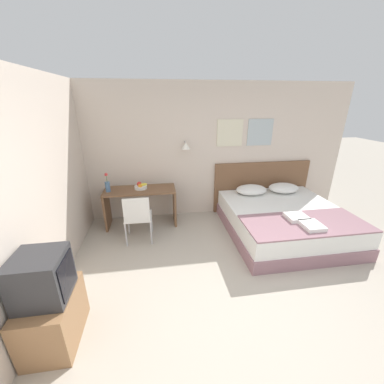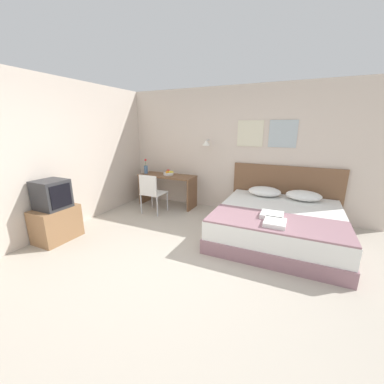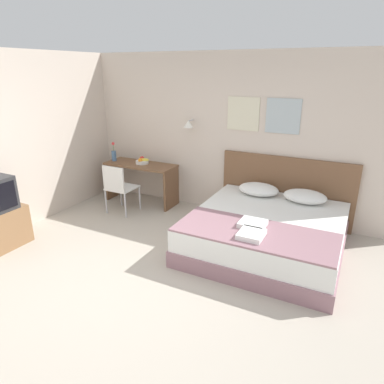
{
  "view_description": "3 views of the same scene",
  "coord_description": "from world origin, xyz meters",
  "px_view_note": "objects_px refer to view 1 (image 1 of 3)",
  "views": [
    {
      "loc": [
        -1.1,
        -1.98,
        2.31
      ],
      "look_at": [
        -0.58,
        1.45,
        0.95
      ],
      "focal_mm": 22.0,
      "sensor_mm": 36.0,
      "label": 1
    },
    {
      "loc": [
        1.35,
        -2.4,
        1.84
      ],
      "look_at": [
        -0.3,
        1.17,
        0.74
      ],
      "focal_mm": 22.0,
      "sensor_mm": 36.0,
      "label": 2
    },
    {
      "loc": [
        2.12,
        -2.69,
        2.38
      ],
      "look_at": [
        0.14,
        1.22,
        0.79
      ],
      "focal_mm": 32.0,
      "sensor_mm": 36.0,
      "label": 3
    }
  ],
  "objects_px": {
    "pillow_right": "(284,188)",
    "desk_chair": "(138,215)",
    "fruit_bowl": "(141,186)",
    "flower_vase": "(108,185)",
    "throw_blanket": "(306,223)",
    "desk": "(141,199)",
    "television": "(42,277)",
    "bed": "(284,221)",
    "pillow_left": "(251,190)",
    "headboard": "(261,186)",
    "folded_towel_mid_bed": "(312,226)",
    "tv_stand": "(53,318)",
    "folded_towel_near_foot": "(297,217)"
  },
  "relations": [
    {
      "from": "desk_chair",
      "to": "bed",
      "type": "bearing_deg",
      "value": -2.24
    },
    {
      "from": "bed",
      "to": "desk",
      "type": "xyz_separation_m",
      "value": [
        -2.58,
        0.74,
        0.27
      ]
    },
    {
      "from": "flower_vase",
      "to": "headboard",
      "type": "bearing_deg",
      "value": 6.4
    },
    {
      "from": "bed",
      "to": "pillow_right",
      "type": "xyz_separation_m",
      "value": [
        0.35,
        0.74,
        0.35
      ]
    },
    {
      "from": "pillow_left",
      "to": "throw_blanket",
      "type": "distance_m",
      "value": 1.38
    },
    {
      "from": "bed",
      "to": "fruit_bowl",
      "type": "relative_size",
      "value": 8.15
    },
    {
      "from": "folded_towel_near_foot",
      "to": "pillow_left",
      "type": "bearing_deg",
      "value": 103.32
    },
    {
      "from": "fruit_bowl",
      "to": "tv_stand",
      "type": "height_order",
      "value": "fruit_bowl"
    },
    {
      "from": "fruit_bowl",
      "to": "flower_vase",
      "type": "xyz_separation_m",
      "value": [
        -0.58,
        -0.08,
        0.08
      ]
    },
    {
      "from": "folded_towel_mid_bed",
      "to": "tv_stand",
      "type": "xyz_separation_m",
      "value": [
        -3.34,
        -0.86,
        -0.29
      ]
    },
    {
      "from": "desk",
      "to": "headboard",
      "type": "bearing_deg",
      "value": 6.88
    },
    {
      "from": "desk_chair",
      "to": "throw_blanket",
      "type": "bearing_deg",
      "value": -14.97
    },
    {
      "from": "desk",
      "to": "desk_chair",
      "type": "distance_m",
      "value": 0.64
    },
    {
      "from": "desk_chair",
      "to": "tv_stand",
      "type": "distance_m",
      "value": 1.86
    },
    {
      "from": "pillow_left",
      "to": "folded_towel_near_foot",
      "type": "distance_m",
      "value": 1.23
    },
    {
      "from": "headboard",
      "to": "flower_vase",
      "type": "xyz_separation_m",
      "value": [
        -3.14,
        -0.35,
        0.32
      ]
    },
    {
      "from": "headboard",
      "to": "tv_stand",
      "type": "bearing_deg",
      "value": -141.62
    },
    {
      "from": "folded_towel_near_foot",
      "to": "television",
      "type": "height_order",
      "value": "television"
    },
    {
      "from": "bed",
      "to": "tv_stand",
      "type": "xyz_separation_m",
      "value": [
        -3.34,
        -1.59,
        0.03
      ]
    },
    {
      "from": "folded_towel_mid_bed",
      "to": "flower_vase",
      "type": "relative_size",
      "value": 0.91
    },
    {
      "from": "fruit_bowl",
      "to": "tv_stand",
      "type": "bearing_deg",
      "value": -108.24
    },
    {
      "from": "desk_chair",
      "to": "folded_towel_mid_bed",
      "type": "bearing_deg",
      "value": -17.85
    },
    {
      "from": "desk_chair",
      "to": "fruit_bowl",
      "type": "bearing_deg",
      "value": 86.58
    },
    {
      "from": "flower_vase",
      "to": "tv_stand",
      "type": "bearing_deg",
      "value": -94.91
    },
    {
      "from": "desk_chair",
      "to": "headboard",
      "type": "bearing_deg",
      "value": 20.08
    },
    {
      "from": "desk_chair",
      "to": "television",
      "type": "relative_size",
      "value": 1.87
    },
    {
      "from": "fruit_bowl",
      "to": "throw_blanket",
      "type": "bearing_deg",
      "value": -28.15
    },
    {
      "from": "pillow_left",
      "to": "flower_vase",
      "type": "height_order",
      "value": "flower_vase"
    },
    {
      "from": "headboard",
      "to": "throw_blanket",
      "type": "height_order",
      "value": "headboard"
    },
    {
      "from": "pillow_left",
      "to": "tv_stand",
      "type": "relative_size",
      "value": 0.93
    },
    {
      "from": "bed",
      "to": "headboard",
      "type": "relative_size",
      "value": 0.97
    },
    {
      "from": "folded_towel_near_foot",
      "to": "fruit_bowl",
      "type": "distance_m",
      "value": 2.78
    },
    {
      "from": "television",
      "to": "flower_vase",
      "type": "bearing_deg",
      "value": 85.17
    },
    {
      "from": "pillow_right",
      "to": "flower_vase",
      "type": "relative_size",
      "value": 1.76
    },
    {
      "from": "desk_chair",
      "to": "flower_vase",
      "type": "bearing_deg",
      "value": 132.26
    },
    {
      "from": "bed",
      "to": "flower_vase",
      "type": "distance_m",
      "value": 3.28
    },
    {
      "from": "pillow_left",
      "to": "pillow_right",
      "type": "relative_size",
      "value": 1.0
    },
    {
      "from": "desk",
      "to": "television",
      "type": "height_order",
      "value": "television"
    },
    {
      "from": "bed",
      "to": "fruit_bowl",
      "type": "bearing_deg",
      "value": 163.13
    },
    {
      "from": "throw_blanket",
      "to": "desk",
      "type": "relative_size",
      "value": 1.45
    },
    {
      "from": "throw_blanket",
      "to": "television",
      "type": "distance_m",
      "value": 3.49
    },
    {
      "from": "headboard",
      "to": "pillow_right",
      "type": "distance_m",
      "value": 0.47
    },
    {
      "from": "headboard",
      "to": "pillow_left",
      "type": "bearing_deg",
      "value": -138.76
    },
    {
      "from": "pillow_right",
      "to": "desk_chair",
      "type": "xyz_separation_m",
      "value": [
        -2.95,
        -0.64,
        -0.09
      ]
    },
    {
      "from": "pillow_left",
      "to": "pillow_right",
      "type": "distance_m",
      "value": 0.7
    },
    {
      "from": "pillow_left",
      "to": "fruit_bowl",
      "type": "bearing_deg",
      "value": 179.16
    },
    {
      "from": "flower_vase",
      "to": "television",
      "type": "height_order",
      "value": "flower_vase"
    },
    {
      "from": "pillow_right",
      "to": "throw_blanket",
      "type": "height_order",
      "value": "pillow_right"
    },
    {
      "from": "throw_blanket",
      "to": "desk_chair",
      "type": "distance_m",
      "value": 2.69
    },
    {
      "from": "desk",
      "to": "flower_vase",
      "type": "height_order",
      "value": "flower_vase"
    }
  ]
}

